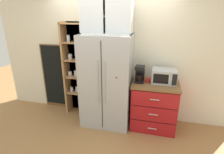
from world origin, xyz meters
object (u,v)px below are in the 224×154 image
coffee_maker (140,74)px  bottle_clear (156,77)px  microwave (164,76)px  chalkboard_menu (55,77)px  mug_red (148,80)px  mug_navy (156,81)px  refrigerator (107,81)px

coffee_maker → bottle_clear: 0.31m
microwave → bottle_clear: size_ratio=1.77×
microwave → chalkboard_menu: (-2.40, 0.23, -0.30)m
coffee_maker → chalkboard_menu: chalkboard_menu is taller
mug_red → coffee_maker: bearing=179.7°
coffee_maker → bottle_clear: bearing=8.3°
mug_navy → bottle_clear: 0.08m
refrigerator → coffee_maker: 0.65m
refrigerator → coffee_maker: (0.62, 0.05, 0.18)m
coffee_maker → bottle_clear: (0.30, 0.04, -0.05)m
refrigerator → bottle_clear: size_ratio=7.23×
microwave → bottle_clear: (-0.14, 0.00, -0.02)m
microwave → chalkboard_menu: 2.43m
microwave → mug_red: (-0.29, -0.04, -0.09)m
coffee_maker → bottle_clear: coffee_maker is taller
refrigerator → chalkboard_menu: 1.39m
mug_red → mug_navy: bearing=0.6°
refrigerator → microwave: 1.08m
microwave → coffee_maker: (-0.44, -0.04, 0.03)m
microwave → mug_navy: (-0.13, -0.04, -0.09)m
microwave → mug_navy: microwave is taller
refrigerator → mug_red: bearing=3.6°
refrigerator → mug_navy: size_ratio=16.18×
microwave → coffee_maker: coffee_maker is taller
microwave → chalkboard_menu: size_ratio=0.29×
mug_red → chalkboard_menu: bearing=172.5°
microwave → bottle_clear: microwave is taller
microwave → mug_red: 0.30m
refrigerator → chalkboard_menu: size_ratio=1.20×
microwave → bottle_clear: 0.14m
coffee_maker → refrigerator: bearing=-175.5°
refrigerator → coffee_maker: refrigerator is taller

